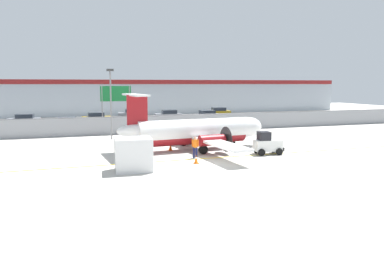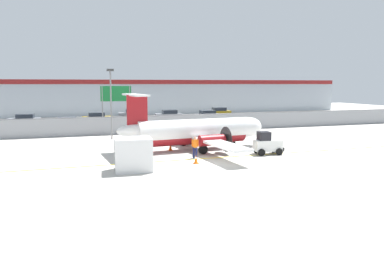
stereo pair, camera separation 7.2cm
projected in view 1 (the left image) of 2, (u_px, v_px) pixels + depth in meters
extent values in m
plane|color=#BCB7AD|center=(214.00, 164.00, 27.04)|extent=(140.00, 140.00, 0.00)
cube|color=yellow|center=(205.00, 158.00, 28.92)|extent=(84.00, 0.20, 0.01)
cube|color=gray|center=(157.00, 125.00, 43.86)|extent=(98.00, 0.04, 2.00)
cylinder|color=slate|center=(157.00, 116.00, 43.74)|extent=(98.00, 0.10, 0.10)
cube|color=#38383A|center=(139.00, 123.00, 54.80)|extent=(98.00, 17.00, 0.12)
cube|color=#A8B2BC|center=(121.00, 97.00, 71.83)|extent=(91.00, 8.00, 6.50)
cube|color=maroon|center=(124.00, 82.00, 67.73)|extent=(91.00, 0.20, 0.80)
cylinder|color=white|center=(196.00, 130.00, 32.66)|extent=(10.53, 2.74, 1.90)
ellipsoid|color=white|center=(249.00, 127.00, 34.81)|extent=(2.54, 2.00, 1.80)
ellipsoid|color=white|center=(134.00, 131.00, 30.49)|extent=(3.01, 1.28, 1.05)
cylinder|color=maroon|center=(196.00, 136.00, 32.72)|extent=(9.43, 2.24, 1.48)
cube|color=white|center=(197.00, 136.00, 32.77)|extent=(2.90, 16.08, 0.18)
cylinder|color=maroon|center=(187.00, 133.00, 35.22)|extent=(2.27, 1.08, 0.90)
cone|color=black|center=(199.00, 132.00, 35.67)|extent=(0.48, 0.48, 0.44)
cylinder|color=#262626|center=(200.00, 132.00, 35.73)|extent=(0.21, 2.10, 2.10)
cylinder|color=maroon|center=(212.00, 140.00, 30.47)|extent=(2.27, 1.08, 0.90)
cone|color=black|center=(224.00, 139.00, 30.93)|extent=(0.48, 0.48, 0.44)
cylinder|color=#262626|center=(226.00, 139.00, 30.99)|extent=(0.21, 2.10, 2.10)
cube|color=maroon|center=(137.00, 114.00, 30.44)|extent=(1.71, 0.32, 3.10)
cube|color=white|center=(135.00, 95.00, 30.20)|extent=(1.49, 4.87, 0.14)
cylinder|color=#59595B|center=(232.00, 138.00, 34.22)|extent=(0.15, 0.15, 0.97)
cylinder|color=black|center=(232.00, 144.00, 34.27)|extent=(0.62, 0.27, 0.60)
cylinder|color=#59595B|center=(183.00, 137.00, 34.67)|extent=(0.15, 0.15, 0.90)
cylinder|color=black|center=(183.00, 142.00, 34.72)|extent=(0.78, 0.28, 0.76)
cylinder|color=#59595B|center=(203.00, 144.00, 30.64)|extent=(0.15, 0.15, 0.90)
cylinder|color=black|center=(203.00, 150.00, 30.69)|extent=(0.78, 0.28, 0.76)
cube|color=silver|center=(268.00, 145.00, 30.65)|extent=(2.33, 1.38, 0.90)
cube|color=black|center=(264.00, 136.00, 30.49)|extent=(1.02, 1.11, 0.70)
cube|color=black|center=(281.00, 149.00, 30.90)|extent=(0.30, 1.11, 0.30)
cylinder|color=black|center=(273.00, 149.00, 31.43)|extent=(0.58, 0.25, 0.56)
cylinder|color=black|center=(279.00, 152.00, 30.26)|extent=(0.58, 0.25, 0.56)
cylinder|color=black|center=(256.00, 150.00, 31.14)|extent=(0.58, 0.25, 0.56)
cylinder|color=black|center=(262.00, 152.00, 29.97)|extent=(0.58, 0.25, 0.56)
cylinder|color=#191E4C|center=(194.00, 153.00, 29.05)|extent=(0.22, 0.22, 0.85)
cylinder|color=#191E4C|center=(196.00, 153.00, 29.02)|extent=(0.22, 0.22, 0.85)
cylinder|color=orange|center=(195.00, 144.00, 28.95)|extent=(0.46, 0.46, 0.60)
cylinder|color=orange|center=(192.00, 143.00, 28.98)|extent=(0.13, 0.13, 0.55)
cylinder|color=orange|center=(198.00, 143.00, 28.92)|extent=(0.13, 0.13, 0.55)
sphere|color=tan|center=(195.00, 138.00, 28.90)|extent=(0.22, 0.22, 0.22)
cube|color=silver|center=(133.00, 154.00, 24.76)|extent=(2.57, 2.20, 2.20)
cube|color=#333338|center=(133.00, 154.00, 24.76)|extent=(2.44, 0.29, 2.20)
cube|color=orange|center=(196.00, 163.00, 27.10)|extent=(0.36, 0.36, 0.04)
cone|color=orange|center=(196.00, 159.00, 27.07)|extent=(0.28, 0.28, 0.60)
cylinder|color=white|center=(196.00, 158.00, 27.06)|extent=(0.17, 0.17, 0.08)
cube|color=orange|center=(149.00, 152.00, 31.47)|extent=(0.36, 0.36, 0.04)
cone|color=orange|center=(149.00, 148.00, 31.44)|extent=(0.28, 0.28, 0.60)
cylinder|color=white|center=(149.00, 148.00, 31.43)|extent=(0.17, 0.17, 0.08)
cube|color=orange|center=(170.00, 150.00, 32.52)|extent=(0.36, 0.36, 0.04)
cone|color=orange|center=(170.00, 146.00, 32.49)|extent=(0.28, 0.28, 0.60)
cylinder|color=white|center=(170.00, 145.00, 32.48)|extent=(0.17, 0.17, 0.08)
cube|color=slate|center=(24.00, 121.00, 50.58)|extent=(4.33, 2.05, 0.80)
cube|color=#262D38|center=(25.00, 116.00, 50.53)|extent=(2.33, 1.74, 0.56)
cylinder|color=black|center=(11.00, 124.00, 49.42)|extent=(0.61, 0.25, 0.60)
cylinder|color=black|center=(14.00, 123.00, 51.15)|extent=(0.61, 0.25, 0.60)
cylinder|color=black|center=(34.00, 124.00, 50.08)|extent=(0.61, 0.25, 0.60)
cylinder|color=black|center=(36.00, 122.00, 51.81)|extent=(0.61, 0.25, 0.60)
cube|color=silver|center=(68.00, 125.00, 45.98)|extent=(4.28, 1.91, 0.80)
cube|color=#262D38|center=(67.00, 119.00, 45.86)|extent=(2.28, 1.67, 0.56)
cylinder|color=black|center=(80.00, 126.00, 47.25)|extent=(0.61, 0.23, 0.60)
cylinder|color=black|center=(80.00, 128.00, 45.53)|extent=(0.61, 0.23, 0.60)
cylinder|color=black|center=(57.00, 127.00, 46.50)|extent=(0.61, 0.23, 0.60)
cylinder|color=black|center=(56.00, 129.00, 44.78)|extent=(0.61, 0.23, 0.60)
cube|color=#B28C19|center=(97.00, 119.00, 53.19)|extent=(4.20, 1.71, 0.80)
cube|color=#262D38|center=(96.00, 114.00, 53.06)|extent=(2.20, 1.56, 0.56)
cylinder|color=black|center=(107.00, 121.00, 54.52)|extent=(0.60, 0.20, 0.60)
cylinder|color=black|center=(108.00, 122.00, 52.82)|extent=(0.60, 0.20, 0.60)
cylinder|color=black|center=(87.00, 121.00, 53.63)|extent=(0.60, 0.20, 0.60)
cylinder|color=black|center=(88.00, 122.00, 51.94)|extent=(0.60, 0.20, 0.60)
cube|color=gray|center=(131.00, 115.00, 60.24)|extent=(4.39, 2.26, 0.80)
cube|color=#262D38|center=(132.00, 111.00, 60.19)|extent=(2.39, 1.85, 0.56)
cylinder|color=black|center=(123.00, 118.00, 59.14)|extent=(0.62, 0.28, 0.60)
cylinder|color=black|center=(123.00, 117.00, 60.90)|extent=(0.62, 0.28, 0.60)
cylinder|color=black|center=(141.00, 117.00, 59.65)|extent=(0.62, 0.28, 0.60)
cylinder|color=black|center=(140.00, 116.00, 61.41)|extent=(0.62, 0.28, 0.60)
cube|color=gray|center=(168.00, 116.00, 58.32)|extent=(4.29, 1.95, 0.80)
cube|color=#262D38|center=(169.00, 112.00, 58.28)|extent=(2.29, 1.69, 0.56)
cylinder|color=black|center=(161.00, 119.00, 57.13)|extent=(0.61, 0.24, 0.60)
cylinder|color=black|center=(159.00, 118.00, 58.86)|extent=(0.61, 0.24, 0.60)
cylinder|color=black|center=(178.00, 118.00, 57.86)|extent=(0.61, 0.24, 0.60)
cylinder|color=black|center=(176.00, 117.00, 59.58)|extent=(0.61, 0.24, 0.60)
cube|color=slate|center=(206.00, 116.00, 57.68)|extent=(4.26, 1.84, 0.80)
cube|color=#262D38|center=(207.00, 112.00, 57.65)|extent=(2.25, 1.64, 0.56)
cylinder|color=black|center=(200.00, 119.00, 56.39)|extent=(0.61, 0.22, 0.60)
cylinder|color=black|center=(196.00, 118.00, 58.06)|extent=(0.61, 0.22, 0.60)
cylinder|color=black|center=(217.00, 119.00, 57.37)|extent=(0.61, 0.22, 0.60)
cylinder|color=black|center=(212.00, 118.00, 59.04)|extent=(0.61, 0.22, 0.60)
cube|color=#B28C19|center=(218.00, 113.00, 64.57)|extent=(4.31, 1.99, 0.80)
cube|color=#262D38|center=(219.00, 109.00, 64.53)|extent=(2.30, 1.71, 0.56)
cylinder|color=black|center=(212.00, 115.00, 63.40)|extent=(0.61, 0.24, 0.60)
cylinder|color=black|center=(209.00, 115.00, 65.13)|extent=(0.61, 0.24, 0.60)
cylinder|color=black|center=(227.00, 115.00, 64.10)|extent=(0.61, 0.24, 0.60)
cylinder|color=black|center=(224.00, 114.00, 65.83)|extent=(0.61, 0.24, 0.60)
cylinder|color=slate|center=(111.00, 106.00, 38.57)|extent=(0.16, 0.16, 7.00)
cube|color=#333333|center=(110.00, 70.00, 38.14)|extent=(0.70, 0.30, 0.24)
cylinder|color=slate|center=(102.00, 110.00, 43.78)|extent=(0.14, 0.14, 5.50)
cylinder|color=slate|center=(130.00, 109.00, 44.79)|extent=(0.14, 0.14, 5.50)
cube|color=#14662D|center=(116.00, 94.00, 44.07)|extent=(3.60, 0.10, 1.80)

